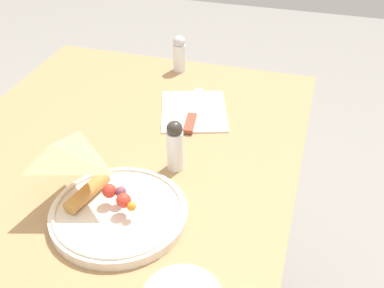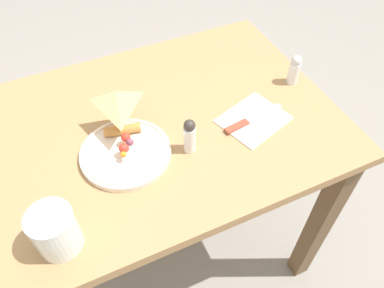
% 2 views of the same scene
% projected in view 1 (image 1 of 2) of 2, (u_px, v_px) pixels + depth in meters
% --- Properties ---
extents(dining_table, '(0.95, 0.68, 0.73)m').
position_uv_depth(dining_table, '(112.00, 222.00, 0.94)').
color(dining_table, '#A87F51').
rests_on(dining_table, ground_plane).
extents(plate_pizza, '(0.22, 0.22, 0.05)m').
position_uv_depth(plate_pizza, '(117.00, 210.00, 0.76)').
color(plate_pizza, silver).
rests_on(plate_pizza, dining_table).
extents(napkin_folded, '(0.20, 0.18, 0.00)m').
position_uv_depth(napkin_folded, '(194.00, 111.00, 1.03)').
color(napkin_folded, white).
rests_on(napkin_folded, dining_table).
extents(butter_knife, '(0.19, 0.04, 0.01)m').
position_uv_depth(butter_knife, '(193.00, 111.00, 1.02)').
color(butter_knife, '#99422D').
rests_on(butter_knife, napkin_folded).
extents(salt_shaker, '(0.03, 0.03, 0.09)m').
position_uv_depth(salt_shaker, '(179.00, 53.00, 1.17)').
color(salt_shaker, white).
rests_on(salt_shaker, dining_table).
extents(pepper_shaker, '(0.03, 0.03, 0.10)m').
position_uv_depth(pepper_shaker, '(175.00, 145.00, 0.85)').
color(pepper_shaker, white).
rests_on(pepper_shaker, dining_table).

